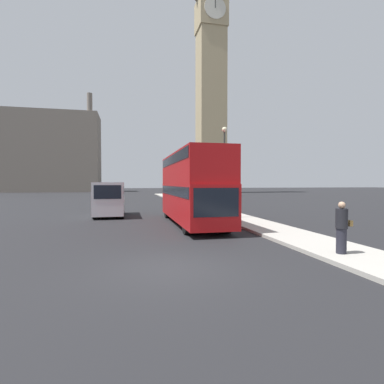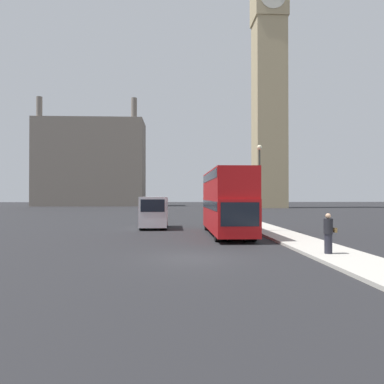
{
  "view_description": "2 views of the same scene",
  "coord_description": "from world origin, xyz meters",
  "px_view_note": "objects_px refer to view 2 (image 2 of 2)",
  "views": [
    {
      "loc": [
        -1.25,
        -8.84,
        2.55
      ],
      "look_at": [
        2.42,
        7.93,
        2.04
      ],
      "focal_mm": 28.0,
      "sensor_mm": 36.0,
      "label": 1
    },
    {
      "loc": [
        -0.85,
        -16.17,
        2.68
      ],
      "look_at": [
        0.78,
        19.03,
        3.06
      ],
      "focal_mm": 35.0,
      "sensor_mm": 36.0,
      "label": 2
    }
  ],
  "objects_px": {
    "white_van": "(154,212)",
    "street_lamp": "(260,175)",
    "pedestrian": "(328,233)",
    "clock_tower": "(269,66)",
    "red_double_decker_bus": "(227,200)"
  },
  "relations": [
    {
      "from": "red_double_decker_bus",
      "to": "white_van",
      "type": "bearing_deg",
      "value": 133.29
    },
    {
      "from": "clock_tower",
      "to": "pedestrian",
      "type": "distance_m",
      "value": 76.92
    },
    {
      "from": "white_van",
      "to": "street_lamp",
      "type": "relative_size",
      "value": 0.81
    },
    {
      "from": "white_van",
      "to": "street_lamp",
      "type": "distance_m",
      "value": 9.3
    },
    {
      "from": "red_double_decker_bus",
      "to": "pedestrian",
      "type": "height_order",
      "value": "red_double_decker_bus"
    },
    {
      "from": "clock_tower",
      "to": "red_double_decker_bus",
      "type": "distance_m",
      "value": 68.86
    },
    {
      "from": "street_lamp",
      "to": "pedestrian",
      "type": "bearing_deg",
      "value": -87.05
    },
    {
      "from": "white_van",
      "to": "clock_tower",
      "type": "bearing_deg",
      "value": 66.46
    },
    {
      "from": "pedestrian",
      "to": "street_lamp",
      "type": "height_order",
      "value": "street_lamp"
    },
    {
      "from": "clock_tower",
      "to": "red_double_decker_bus",
      "type": "relative_size",
      "value": 6.08
    },
    {
      "from": "red_double_decker_bus",
      "to": "street_lamp",
      "type": "distance_m",
      "value": 3.53
    },
    {
      "from": "clock_tower",
      "to": "pedestrian",
      "type": "relative_size",
      "value": 35.94
    },
    {
      "from": "red_double_decker_bus",
      "to": "pedestrian",
      "type": "xyz_separation_m",
      "value": [
        3.2,
        -9.35,
        -1.4
      ]
    },
    {
      "from": "street_lamp",
      "to": "red_double_decker_bus",
      "type": "bearing_deg",
      "value": -149.96
    },
    {
      "from": "clock_tower",
      "to": "white_van",
      "type": "bearing_deg",
      "value": -113.54
    }
  ]
}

